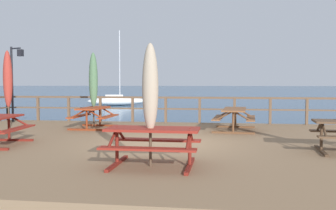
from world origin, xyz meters
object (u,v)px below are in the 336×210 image
object	(u,v)px
patio_umbrella_tall_front	(8,79)
sailboat_distant	(117,101)
patio_umbrella_tall_back_right	(93,80)
picnic_table_back_right	(94,113)
picnic_table_back_left	(153,138)
lamp_post_hooked	(15,72)
patio_umbrella_short_back	(150,88)
picnic_table_mid_centre	(234,114)

from	to	relation	value
patio_umbrella_tall_front	sailboat_distant	distance (m)	25.35
patio_umbrella_tall_front	patio_umbrella_tall_back_right	bearing A→B (deg)	16.31
sailboat_distant	patio_umbrella_tall_back_right	bearing A→B (deg)	-76.18
picnic_table_back_right	patio_umbrella_tall_back_right	distance (m)	1.21
patio_umbrella_tall_front	sailboat_distant	xyz separation A→B (m)	(-3.10, 25.08, -1.93)
picnic_table_back_left	patio_umbrella_tall_front	xyz separation A→B (m)	(-6.15, 5.09, 1.23)
picnic_table_back_left	lamp_post_hooked	distance (m)	10.63
lamp_post_hooked	picnic_table_back_right	bearing A→B (deg)	-22.95
picnic_table_back_right	lamp_post_hooked	size ratio (longest dim) A/B	0.55
picnic_table_back_right	sailboat_distant	size ratio (longest dim) A/B	0.23
patio_umbrella_tall_back_right	picnic_table_back_left	bearing A→B (deg)	-61.01
picnic_table_back_left	patio_umbrella_short_back	distance (m)	1.00
patio_umbrella_short_back	patio_umbrella_tall_front	bearing A→B (deg)	140.05
patio_umbrella_tall_back_right	patio_umbrella_short_back	size ratio (longest dim) A/B	1.13
patio_umbrella_short_back	patio_umbrella_tall_back_right	bearing A→B (deg)	118.57
picnic_table_mid_centre	sailboat_distant	size ratio (longest dim) A/B	0.28
picnic_table_back_right	patio_umbrella_tall_front	size ratio (longest dim) A/B	0.63
patio_umbrella_tall_back_right	sailboat_distant	bearing A→B (deg)	103.82
picnic_table_back_right	patio_umbrella_short_back	distance (m)	6.77
picnic_table_mid_centre	patio_umbrella_short_back	size ratio (longest dim) A/B	0.89
picnic_table_back_right	sailboat_distant	distance (m)	25.05
picnic_table_back_left	picnic_table_mid_centre	world-z (taller)	same
patio_umbrella_tall_back_right	sailboat_distant	distance (m)	25.04
picnic_table_mid_centre	sailboat_distant	xyz separation A→B (m)	(-11.08, 24.26, -0.71)
picnic_table_mid_centre	lamp_post_hooked	world-z (taller)	lamp_post_hooked
patio_umbrella_tall_back_right	lamp_post_hooked	bearing A→B (deg)	157.86
picnic_table_back_right	lamp_post_hooked	world-z (taller)	lamp_post_hooked
patio_umbrella_short_back	lamp_post_hooked	bearing A→B (deg)	133.75
picnic_table_mid_centre	patio_umbrella_short_back	distance (m)	6.30
sailboat_distant	picnic_table_back_left	bearing A→B (deg)	-72.96
patio_umbrella_tall_front	sailboat_distant	world-z (taller)	sailboat_distant
lamp_post_hooked	sailboat_distant	xyz separation A→B (m)	(-1.94, 22.61, -2.26)
patio_umbrella_short_back	sailboat_distant	size ratio (longest dim) A/B	0.32
picnic_table_back_left	picnic_table_mid_centre	bearing A→B (deg)	72.80
patio_umbrella_tall_front	sailboat_distant	bearing A→B (deg)	97.05
picnic_table_back_left	patio_umbrella_short_back	xyz separation A→B (m)	(-0.04, -0.02, 1.00)
picnic_table_back_right	picnic_table_back_left	bearing A→B (deg)	-60.84
picnic_table_mid_centre	picnic_table_back_right	bearing A→B (deg)	-179.39
patio_umbrella_tall_back_right	sailboat_distant	xyz separation A→B (m)	(-5.96, 24.24, -1.91)
patio_umbrella_short_back	lamp_post_hooked	xyz separation A→B (m)	(-7.26, 7.59, 0.56)
picnic_table_mid_centre	lamp_post_hooked	distance (m)	9.41
patio_umbrella_tall_back_right	patio_umbrella_tall_front	bearing A→B (deg)	-163.69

